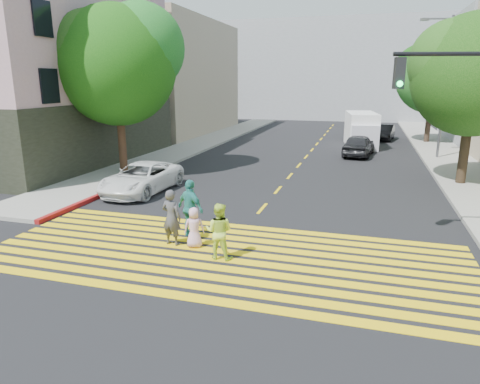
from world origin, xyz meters
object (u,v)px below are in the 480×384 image
at_px(pedestrian_man, 172,217).
at_px(white_van, 361,131).
at_px(pedestrian_woman, 219,231).
at_px(silver_car, 361,128).
at_px(tree_right_near, 477,68).
at_px(white_sedan, 142,178).
at_px(tree_right_far, 435,73).
at_px(pedestrian_child, 194,228).
at_px(dark_car_near, 359,145).
at_px(tree_left, 118,59).
at_px(dark_car_parked, 384,132).
at_px(pedestrian_extra, 191,208).

relative_size(pedestrian_man, white_van, 0.31).
distance_m(pedestrian_woman, silver_car, 28.71).
bearing_deg(tree_right_near, white_sedan, -158.89).
height_order(tree_right_far, pedestrian_child, tree_right_far).
distance_m(pedestrian_child, silver_car, 28.26).
height_order(tree_right_near, silver_car, tree_right_near).
distance_m(tree_right_near, dark_car_near, 9.73).
xyz_separation_m(tree_left, dark_car_parked, (13.54, 17.60, -5.14)).
bearing_deg(pedestrian_extra, tree_right_near, -108.19).
bearing_deg(pedestrian_woman, tree_left, -48.21).
bearing_deg(pedestrian_child, silver_car, -116.98).
bearing_deg(tree_left, dark_car_near, 37.38).
xyz_separation_m(pedestrian_woman, dark_car_near, (3.21, 18.26, -0.08)).
bearing_deg(dark_car_parked, white_sedan, -108.84).
distance_m(pedestrian_woman, white_van, 22.80).
relative_size(pedestrian_extra, silver_car, 0.36).
height_order(tree_right_near, pedestrian_man, tree_right_near).
distance_m(tree_left, pedestrian_extra, 11.69).
distance_m(tree_left, tree_right_near, 16.65).
xyz_separation_m(tree_left, dark_car_near, (11.70, 8.94, -5.06)).
distance_m(tree_right_near, white_sedan, 15.35).
bearing_deg(white_van, pedestrian_extra, -110.37).
bearing_deg(dark_car_near, pedestrian_extra, 82.09).
height_order(pedestrian_child, white_sedan, white_sedan).
bearing_deg(white_sedan, dark_car_parked, 65.33).
height_order(silver_car, dark_car_parked, silver_car).
relative_size(dark_car_near, silver_car, 0.82).
distance_m(silver_car, white_van, 5.99).
relative_size(pedestrian_child, white_sedan, 0.26).
bearing_deg(white_van, pedestrian_man, -110.59).
height_order(white_sedan, silver_car, silver_car).
distance_m(pedestrian_extra, dark_car_parked, 26.33).
distance_m(tree_left, white_sedan, 6.82).
height_order(pedestrian_child, silver_car, silver_car).
height_order(tree_right_near, white_van, tree_right_near).
bearing_deg(pedestrian_extra, pedestrian_child, 144.67).
xyz_separation_m(white_sedan, white_van, (8.86, 16.70, 0.53)).
bearing_deg(pedestrian_man, pedestrian_extra, -99.82).
bearing_deg(pedestrian_extra, white_sedan, -20.98).
relative_size(pedestrian_extra, dark_car_parked, 0.48).
relative_size(pedestrian_woman, pedestrian_child, 1.30).
height_order(tree_right_near, pedestrian_child, tree_right_near).
distance_m(tree_right_far, pedestrian_man, 27.29).
height_order(tree_left, tree_right_far, tree_left).
xyz_separation_m(tree_left, pedestrian_woman, (8.49, -9.31, -4.98)).
xyz_separation_m(silver_car, white_van, (0.13, -5.97, 0.44)).
bearing_deg(dark_car_near, tree_right_near, 131.60).
height_order(tree_left, pedestrian_woman, tree_left).
bearing_deg(silver_car, tree_right_far, 157.27).
bearing_deg(dark_car_parked, pedestrian_child, -94.85).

